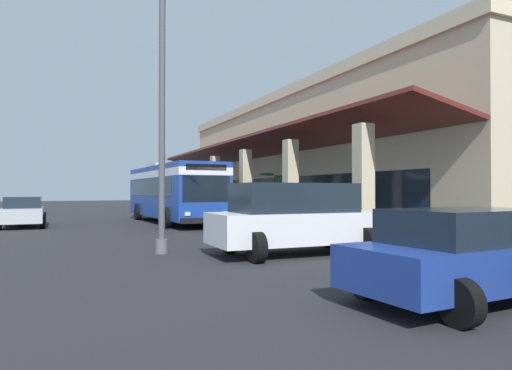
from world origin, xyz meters
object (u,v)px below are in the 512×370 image
object	(u,v)px
lot_light_pole	(162,111)
pedestrian	(260,210)
parked_suv_white	(296,218)
parked_sedan_blue	(472,254)
potted_palm	(274,212)
parked_sedan_silver	(23,211)
transit_bus	(172,189)

from	to	relation	value
lot_light_pole	pedestrian	bearing A→B (deg)	125.36
parked_suv_white	parked_sedan_blue	distance (m)	5.80
parked_suv_white	potted_palm	xyz separation A→B (m)	(-11.33, 4.85, -0.40)
parked_sedan_silver	lot_light_pole	xyz separation A→B (m)	(12.23, 4.20, 3.27)
pedestrian	potted_palm	size ratio (longest dim) A/B	0.65
parked_sedan_blue	parked_sedan_silver	size ratio (longest dim) A/B	1.02
transit_bus	parked_sedan_blue	size ratio (longest dim) A/B	2.50
transit_bus	potted_palm	xyz separation A→B (m)	(2.64, 5.00, -1.24)
lot_light_pole	parked_sedan_silver	bearing A→B (deg)	-161.04
parked_suv_white	pedestrian	world-z (taller)	parked_suv_white
parked_sedan_silver	pedestrian	xyz separation A→B (m)	(9.08, 8.64, 0.27)
transit_bus	parked_sedan_blue	xyz separation A→B (m)	(19.76, 0.19, -1.10)
transit_bus	pedestrian	bearing A→B (deg)	7.65
transit_bus	lot_light_pole	world-z (taller)	lot_light_pole
transit_bus	parked_suv_white	world-z (taller)	transit_bus
pedestrian	potted_palm	xyz separation A→B (m)	(-6.50, 3.77, -0.41)
pedestrian	lot_light_pole	size ratio (longest dim) A/B	0.24
pedestrian	parked_sedan_blue	bearing A→B (deg)	-5.57
parked_sedan_silver	potted_palm	size ratio (longest dim) A/B	1.60
transit_bus	parked_suv_white	bearing A→B (deg)	0.62
parked_sedan_silver	parked_suv_white	bearing A→B (deg)	28.55
transit_bus	pedestrian	world-z (taller)	transit_bus
parked_sedan_blue	potted_palm	bearing A→B (deg)	164.33
parked_suv_white	lot_light_pole	size ratio (longest dim) A/B	0.64
parked_sedan_blue	parked_sedan_silver	distance (m)	21.11
parked_suv_white	pedestrian	bearing A→B (deg)	167.42
parked_sedan_blue	lot_light_pole	distance (m)	8.83
parked_sedan_silver	pedestrian	world-z (taller)	pedestrian
parked_sedan_blue	pedestrian	world-z (taller)	pedestrian
parked_sedan_silver	lot_light_pole	world-z (taller)	lot_light_pole
parked_suv_white	lot_light_pole	bearing A→B (deg)	-116.49
transit_bus	pedestrian	xyz separation A→B (m)	(9.14, 1.23, -0.83)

